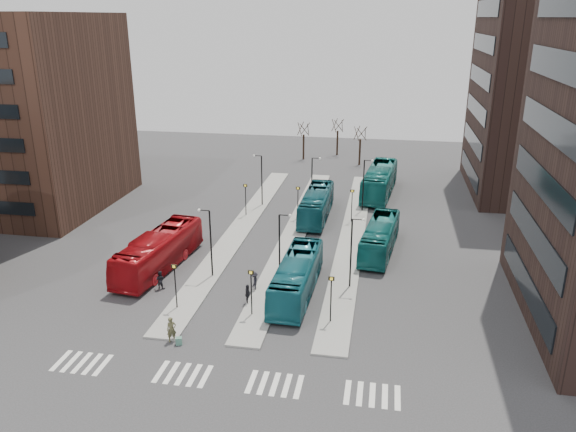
% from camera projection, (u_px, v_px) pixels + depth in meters
% --- Properties ---
extents(ground, '(160.00, 160.00, 0.00)m').
position_uv_depth(ground, '(175.00, 417.00, 31.95)').
color(ground, '#2E2E31').
rests_on(ground, ground).
extents(island_left, '(2.50, 45.00, 0.15)m').
position_uv_depth(island_left, '(241.00, 228.00, 60.41)').
color(island_left, gray).
rests_on(island_left, ground).
extents(island_mid, '(2.50, 45.00, 0.15)m').
position_uv_depth(island_mid, '(296.00, 231.00, 59.42)').
color(island_mid, gray).
rests_on(island_mid, ground).
extents(island_right, '(2.50, 45.00, 0.15)m').
position_uv_depth(island_right, '(352.00, 235.00, 58.42)').
color(island_right, gray).
rests_on(island_right, ground).
extents(suitcase, '(0.52, 0.46, 0.54)m').
position_uv_depth(suitcase, '(179.00, 341.00, 38.98)').
color(suitcase, navy).
rests_on(suitcase, ground).
extents(red_bus, '(4.30, 12.50, 3.41)m').
position_uv_depth(red_bus, '(159.00, 251.00, 50.34)').
color(red_bus, '#9D0C12').
rests_on(red_bus, ground).
extents(teal_bus_a, '(2.98, 11.41, 3.16)m').
position_uv_depth(teal_bus_a, '(297.00, 276.00, 45.68)').
color(teal_bus_a, '#16616F').
rests_on(teal_bus_a, ground).
extents(teal_bus_b, '(2.80, 11.49, 3.19)m').
position_uv_depth(teal_bus_b, '(316.00, 204.00, 63.21)').
color(teal_bus_b, '#12505A').
rests_on(teal_bus_b, ground).
extents(teal_bus_c, '(3.83, 11.06, 3.02)m').
position_uv_depth(teal_bus_c, '(380.00, 237.00, 54.02)').
color(teal_bus_c, '#136260').
rests_on(teal_bus_c, ground).
extents(teal_bus_d, '(4.48, 13.44, 3.67)m').
position_uv_depth(teal_bus_d, '(380.00, 181.00, 71.38)').
color(teal_bus_d, '#156A66').
rests_on(teal_bus_d, ground).
extents(traveller, '(0.81, 0.75, 1.86)m').
position_uv_depth(traveller, '(172.00, 330.00, 39.14)').
color(traveller, '#4D4A2E').
rests_on(traveller, ground).
extents(commuter_a, '(0.84, 0.68, 1.59)m').
position_uv_depth(commuter_a, '(160.00, 280.00, 46.85)').
color(commuter_a, black).
rests_on(commuter_a, ground).
extents(commuter_b, '(0.72, 1.06, 1.68)m').
position_uv_depth(commuter_b, '(248.00, 294.00, 44.30)').
color(commuter_b, black).
rests_on(commuter_b, ground).
extents(commuter_c, '(0.68, 1.11, 1.67)m').
position_uv_depth(commuter_c, '(254.00, 281.00, 46.50)').
color(commuter_c, black).
rests_on(commuter_c, ground).
extents(crosswalk_stripes, '(22.35, 2.40, 0.01)m').
position_uv_depth(crosswalk_stripes, '(224.00, 378.00, 35.36)').
color(crosswalk_stripes, silver).
rests_on(crosswalk_stripes, ground).
extents(tower_far, '(20.12, 20.00, 30.00)m').
position_uv_depth(tower_far, '(566.00, 74.00, 68.01)').
color(tower_far, black).
rests_on(tower_far, ground).
extents(sign_poles, '(12.45, 22.12, 3.65)m').
position_uv_depth(sign_poles, '(279.00, 234.00, 52.21)').
color(sign_poles, black).
rests_on(sign_poles, ground).
extents(lamp_posts, '(14.04, 20.24, 6.12)m').
position_uv_depth(lamp_posts, '(299.00, 206.00, 56.28)').
color(lamp_posts, black).
rests_on(lamp_posts, ground).
extents(bare_trees, '(10.97, 8.14, 5.90)m').
position_uv_depth(bare_trees, '(333.00, 143.00, 88.72)').
color(bare_trees, black).
rests_on(bare_trees, ground).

